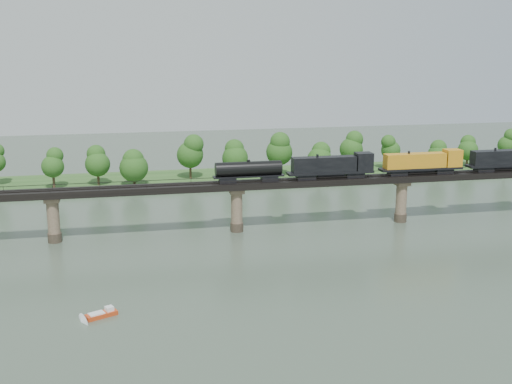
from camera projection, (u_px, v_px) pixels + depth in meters
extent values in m
plane|color=#384839|center=(265.00, 277.00, 118.07)|extent=(400.00, 400.00, 0.00)
cube|color=#2C5321|center=(206.00, 179.00, 198.91)|extent=(300.00, 24.00, 1.60)
cylinder|color=#473A2D|center=(55.00, 237.00, 138.57)|extent=(3.00, 3.00, 2.00)
cylinder|color=#866F57|center=(53.00, 217.00, 137.54)|extent=(2.60, 2.60, 9.00)
cube|color=#866F57|center=(52.00, 199.00, 136.62)|extent=(3.20, 3.20, 1.00)
cylinder|color=#473A2D|center=(237.00, 227.00, 146.44)|extent=(3.00, 3.00, 2.00)
cylinder|color=#866F57|center=(237.00, 208.00, 145.40)|extent=(2.60, 2.60, 9.00)
cube|color=#866F57|center=(237.00, 191.00, 144.49)|extent=(3.20, 3.20, 1.00)
cylinder|color=#473A2D|center=(400.00, 217.00, 154.30)|extent=(3.00, 3.00, 2.00)
cylinder|color=#866F57|center=(401.00, 199.00, 153.27)|extent=(2.60, 2.60, 9.00)
cube|color=#866F57|center=(402.00, 183.00, 152.35)|extent=(3.20, 3.20, 1.00)
cube|color=black|center=(237.00, 185.00, 144.20)|extent=(220.00, 5.00, 1.50)
cube|color=black|center=(237.00, 182.00, 143.29)|extent=(220.00, 0.12, 0.16)
cube|color=black|center=(236.00, 181.00, 144.72)|extent=(220.00, 0.12, 0.16)
cube|color=black|center=(238.00, 181.00, 141.58)|extent=(220.00, 0.10, 0.10)
cube|color=black|center=(235.00, 177.00, 146.15)|extent=(220.00, 0.10, 0.10)
cube|color=black|center=(238.00, 183.00, 141.66)|extent=(0.08, 0.08, 0.70)
cube|color=black|center=(235.00, 178.00, 146.23)|extent=(0.08, 0.08, 0.70)
cylinder|color=#382619|center=(54.00, 183.00, 181.31)|extent=(0.70, 0.70, 3.51)
sphere|color=#1D4C15|center=(53.00, 166.00, 180.23)|extent=(6.31, 6.31, 6.31)
sphere|color=#1D4C15|center=(52.00, 156.00, 179.56)|extent=(4.73, 4.73, 4.73)
cylinder|color=#382619|center=(98.00, 179.00, 186.13)|extent=(0.70, 0.70, 3.34)
sphere|color=#1D4C15|center=(98.00, 164.00, 185.10)|extent=(7.18, 7.18, 7.18)
sphere|color=#1D4C15|center=(97.00, 155.00, 184.46)|extent=(5.39, 5.39, 5.39)
cylinder|color=#382619|center=(134.00, 181.00, 185.63)|extent=(0.70, 0.70, 2.83)
sphere|color=#1D4C15|center=(134.00, 168.00, 184.77)|extent=(8.26, 8.26, 8.26)
sphere|color=#1D4C15|center=(133.00, 160.00, 184.23)|extent=(6.19, 6.19, 6.19)
cylinder|color=#382619|center=(190.00, 172.00, 195.06)|extent=(0.70, 0.70, 3.96)
sphere|color=#1D4C15|center=(190.00, 155.00, 193.85)|extent=(8.07, 8.07, 8.07)
sphere|color=#1D4C15|center=(190.00, 144.00, 193.09)|extent=(6.05, 6.05, 6.05)
cylinder|color=#382619|center=(235.00, 172.00, 196.35)|extent=(0.70, 0.70, 3.27)
sphere|color=#1D4C15|center=(235.00, 158.00, 195.35)|extent=(8.03, 8.03, 8.03)
sphere|color=#1D4C15|center=(235.00, 149.00, 194.73)|extent=(6.02, 6.02, 6.02)
cylinder|color=#382619|center=(279.00, 169.00, 200.17)|extent=(0.70, 0.70, 3.92)
sphere|color=#1D4C15|center=(279.00, 152.00, 198.97)|extent=(8.29, 8.29, 8.29)
sphere|color=#1D4C15|center=(279.00, 142.00, 198.22)|extent=(6.21, 6.21, 6.21)
cylinder|color=#382619|center=(319.00, 173.00, 195.79)|extent=(0.70, 0.70, 3.02)
sphere|color=#1D4C15|center=(320.00, 160.00, 194.86)|extent=(7.74, 7.74, 7.74)
sphere|color=#1D4C15|center=(320.00, 152.00, 194.28)|extent=(5.80, 5.80, 5.80)
cylinder|color=#382619|center=(351.00, 165.00, 206.57)|extent=(0.70, 0.70, 3.80)
sphere|color=#1D4C15|center=(351.00, 149.00, 205.40)|extent=(7.47, 7.47, 7.47)
sphere|color=#1D4C15|center=(352.00, 140.00, 204.68)|extent=(5.60, 5.60, 5.60)
cylinder|color=#382619|center=(390.00, 164.00, 209.52)|extent=(0.70, 0.70, 3.38)
sphere|color=#1D4C15|center=(391.00, 150.00, 208.48)|extent=(6.23, 6.23, 6.23)
sphere|color=#1D4C15|center=(391.00, 142.00, 207.84)|extent=(4.67, 4.67, 4.67)
cylinder|color=#382619|center=(438.00, 166.00, 206.72)|extent=(0.70, 0.70, 2.77)
sphere|color=#1D4C15|center=(438.00, 155.00, 205.87)|extent=(7.04, 7.04, 7.04)
sphere|color=#1D4C15|center=(439.00, 148.00, 205.34)|extent=(5.28, 5.28, 5.28)
cylinder|color=#382619|center=(467.00, 162.00, 214.25)|extent=(0.70, 0.70, 2.94)
sphere|color=#1D4C15|center=(468.00, 150.00, 213.35)|extent=(6.73, 6.73, 6.73)
sphere|color=#1D4C15|center=(468.00, 143.00, 212.78)|extent=(5.05, 5.05, 5.05)
cylinder|color=#382619|center=(506.00, 161.00, 213.21)|extent=(0.70, 0.70, 3.94)
sphere|color=#1D4C15|center=(507.00, 145.00, 212.00)|extent=(6.17, 6.17, 6.17)
sphere|color=#1D4C15|center=(508.00, 135.00, 211.25)|extent=(4.62, 4.62, 4.62)
cube|color=black|center=(484.00, 169.00, 155.91)|extent=(4.28, 2.57, 1.18)
cube|color=black|center=(506.00, 165.00, 156.89)|extent=(20.35, 3.21, 0.54)
cube|color=black|center=(501.00, 157.00, 156.12)|extent=(14.99, 2.89, 3.43)
cylinder|color=black|center=(506.00, 167.00, 157.03)|extent=(6.43, 1.50, 1.50)
cube|color=black|center=(443.00, 171.00, 153.80)|extent=(4.28, 2.57, 1.18)
cube|color=black|center=(397.00, 173.00, 151.49)|extent=(4.28, 2.57, 1.18)
cube|color=black|center=(421.00, 169.00, 152.47)|extent=(20.35, 3.21, 0.54)
cube|color=orange|center=(415.00, 161.00, 151.70)|extent=(14.99, 2.89, 3.43)
cube|color=orange|center=(452.00, 158.00, 153.52)|extent=(3.86, 3.21, 4.07)
cylinder|color=black|center=(420.00, 171.00, 152.61)|extent=(6.43, 1.50, 1.50)
cube|color=black|center=(354.00, 174.00, 149.38)|extent=(4.28, 2.57, 1.18)
cube|color=black|center=(306.00, 177.00, 147.07)|extent=(4.28, 2.57, 1.18)
cube|color=black|center=(330.00, 172.00, 148.05)|extent=(20.35, 3.21, 0.54)
cube|color=black|center=(324.00, 164.00, 147.28)|extent=(14.99, 2.89, 3.43)
cube|color=black|center=(364.00, 161.00, 149.10)|extent=(3.86, 3.21, 4.07)
cylinder|color=black|center=(330.00, 175.00, 148.19)|extent=(6.43, 1.50, 1.50)
cube|color=black|center=(269.00, 178.00, 145.38)|extent=(3.75, 2.36, 1.18)
cube|color=black|center=(227.00, 180.00, 143.49)|extent=(3.75, 2.36, 1.18)
cube|color=black|center=(249.00, 176.00, 144.27)|extent=(16.06, 2.57, 0.32)
cylinder|color=black|center=(249.00, 169.00, 143.88)|extent=(14.99, 3.21, 3.21)
cylinder|color=black|center=(249.00, 161.00, 143.49)|extent=(0.75, 0.75, 0.54)
cube|color=#C03C16|center=(101.00, 315.00, 101.05)|extent=(5.24, 3.70, 0.69)
cube|color=white|center=(96.00, 314.00, 100.50)|extent=(2.78, 2.35, 0.25)
cube|color=white|center=(109.00, 309.00, 101.69)|extent=(1.58, 1.58, 0.69)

